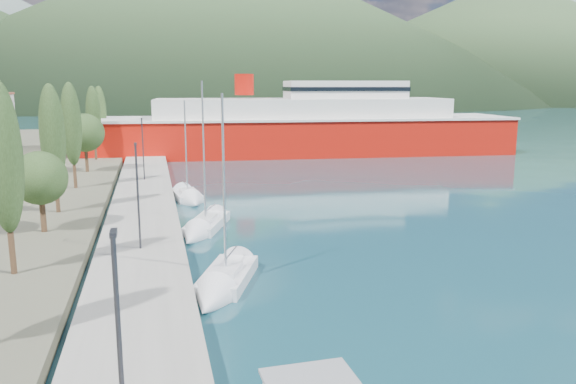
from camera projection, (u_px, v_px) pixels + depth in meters
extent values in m
plane|color=#17424D|center=(186.00, 127.00, 136.71)|extent=(1400.00, 1400.00, 0.00)
cube|color=gray|center=(143.00, 208.00, 44.83)|extent=(5.00, 88.00, 0.80)
cone|color=slate|center=(222.00, 17.00, 672.82)|extent=(760.00, 760.00, 180.00)
cone|color=slate|center=(511.00, 34.00, 678.80)|extent=(640.00, 640.00, 140.00)
cone|color=#35502D|center=(216.00, 17.00, 402.41)|extent=(480.00, 480.00, 115.00)
cone|color=#35502D|center=(502.00, 39.00, 436.52)|extent=(420.00, 420.00, 90.00)
cylinder|color=#47301E|center=(12.00, 253.00, 28.09)|extent=(0.30, 0.30, 2.12)
ellipsoid|color=#2C451F|center=(3.00, 158.00, 27.18)|extent=(1.80, 1.80, 7.51)
cylinder|color=#47301E|center=(43.00, 215.00, 36.14)|extent=(0.36, 0.36, 2.15)
sphere|color=#2C451F|center=(40.00, 178.00, 35.68)|extent=(3.44, 3.44, 3.44)
cylinder|color=#47301E|center=(57.00, 198.00, 41.75)|extent=(0.30, 0.30, 2.09)
ellipsoid|color=#2C451F|center=(52.00, 135.00, 40.85)|extent=(1.80, 1.80, 7.39)
cylinder|color=#47301E|center=(75.00, 177.00, 51.57)|extent=(0.30, 0.30, 2.12)
ellipsoid|color=#2C451F|center=(71.00, 124.00, 50.66)|extent=(1.80, 1.80, 7.50)
cylinder|color=#47301E|center=(87.00, 160.00, 61.10)|extent=(0.36, 0.36, 2.60)
sphere|color=#2C451F|center=(85.00, 133.00, 60.55)|extent=(4.16, 4.16, 4.16)
cylinder|color=#47301E|center=(96.00, 152.00, 71.20)|extent=(0.30, 0.30, 2.03)
ellipsoid|color=#2C451F|center=(93.00, 115.00, 70.33)|extent=(1.80, 1.80, 7.21)
cylinder|color=#47301E|center=(102.00, 144.00, 80.03)|extent=(0.30, 0.30, 2.03)
ellipsoid|color=#2C451F|center=(100.00, 112.00, 79.17)|extent=(1.80, 1.80, 7.20)
cylinder|color=#2D2D33|center=(120.00, 362.00, 12.86)|extent=(0.12, 0.12, 6.00)
cube|color=#2D2D33|center=(113.00, 233.00, 12.54)|extent=(0.15, 0.50, 0.12)
cylinder|color=#2D2D33|center=(138.00, 197.00, 31.71)|extent=(0.12, 0.12, 6.00)
cube|color=#2D2D33|center=(135.00, 144.00, 31.38)|extent=(0.15, 0.50, 0.12)
cylinder|color=#2D2D33|center=(143.00, 149.00, 55.15)|extent=(0.12, 0.12, 6.00)
cube|color=#2D2D33|center=(142.00, 119.00, 54.83)|extent=(0.15, 0.50, 0.12)
cube|color=silver|center=(228.00, 278.00, 29.00)|extent=(3.97, 5.76, 0.85)
cube|color=silver|center=(226.00, 270.00, 28.54)|extent=(2.00, 2.46, 0.33)
cylinder|color=silver|center=(224.00, 185.00, 27.72)|extent=(0.12, 0.12, 9.01)
cone|color=silver|center=(210.00, 303.00, 25.67)|extent=(2.94, 3.11, 2.18)
cube|color=silver|center=(207.00, 225.00, 40.11)|extent=(3.90, 5.99, 0.79)
cube|color=silver|center=(206.00, 219.00, 39.64)|extent=(1.94, 2.54, 0.31)
cylinder|color=silver|center=(204.00, 152.00, 38.76)|extent=(0.12, 0.12, 9.72)
cone|color=silver|center=(193.00, 238.00, 36.60)|extent=(2.83, 3.18, 2.03)
cube|color=silver|center=(187.00, 196.00, 50.24)|extent=(2.63, 4.95, 0.81)
cube|color=silver|center=(187.00, 191.00, 49.85)|extent=(1.46, 2.03, 0.32)
cylinder|color=silver|center=(186.00, 147.00, 49.11)|extent=(0.12, 0.12, 8.13)
cone|color=silver|center=(193.00, 203.00, 47.45)|extent=(2.32, 2.44, 2.08)
cube|color=red|center=(302.00, 138.00, 82.70)|extent=(61.82, 17.77, 5.89)
cube|color=silver|center=(302.00, 118.00, 82.14)|extent=(62.28, 18.19, 0.32)
cube|color=silver|center=(302.00, 109.00, 81.91)|extent=(42.81, 14.02, 3.15)
cube|color=silver|center=(344.00, 90.00, 82.31)|extent=(17.68, 9.25, 2.52)
cylinder|color=red|center=(244.00, 85.00, 79.98)|extent=(2.73, 2.73, 2.94)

